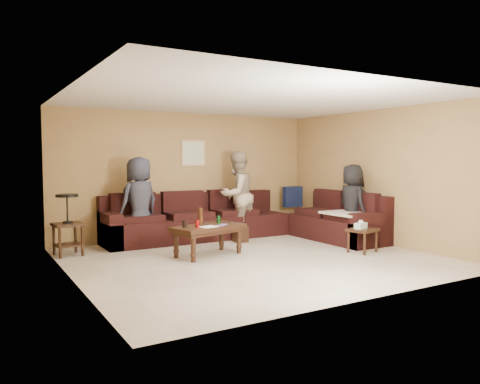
{
  "coord_description": "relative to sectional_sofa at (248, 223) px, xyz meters",
  "views": [
    {
      "loc": [
        -3.9,
        -6.22,
        1.58
      ],
      "look_at": [
        0.25,
        0.85,
        1.0
      ],
      "focal_mm": 35.0,
      "sensor_mm": 36.0,
      "label": 1
    }
  ],
  "objects": [
    {
      "name": "room",
      "position": [
        -0.81,
        -1.52,
        1.34
      ],
      "size": [
        5.6,
        5.5,
        2.5
      ],
      "color": "beige",
      "rests_on": "ground"
    },
    {
      "name": "sectional_sofa",
      "position": [
        0.0,
        0.0,
        0.0
      ],
      "size": [
        4.65,
        2.9,
        0.97
      ],
      "color": "black",
      "rests_on": "ground"
    },
    {
      "name": "coffee_table",
      "position": [
        -1.34,
        -0.96,
        0.1
      ],
      "size": [
        1.3,
        0.87,
        0.78
      ],
      "rotation": [
        0.0,
        0.0,
        0.25
      ],
      "color": "black",
      "rests_on": "ground"
    },
    {
      "name": "end_table_left",
      "position": [
        -3.31,
        0.21,
        0.2
      ],
      "size": [
        0.49,
        0.49,
        1.01
      ],
      "rotation": [
        0.0,
        0.0,
        0.1
      ],
      "color": "black",
      "rests_on": "ground"
    },
    {
      "name": "side_table_right",
      "position": [
        1.03,
        -2.03,
        0.03
      ],
      "size": [
        0.58,
        0.52,
        0.55
      ],
      "rotation": [
        0.0,
        0.0,
        0.27
      ],
      "color": "black",
      "rests_on": "ground"
    },
    {
      "name": "waste_bin",
      "position": [
        -0.24,
        -0.13,
        -0.18
      ],
      "size": [
        0.27,
        0.27,
        0.29
      ],
      "primitive_type": "cube",
      "rotation": [
        0.0,
        0.0,
        -0.1
      ],
      "color": "black",
      "rests_on": "ground"
    },
    {
      "name": "wall_art",
      "position": [
        -0.71,
        0.96,
        1.37
      ],
      "size": [
        0.52,
        0.04,
        0.52
      ],
      "color": "tan",
      "rests_on": "ground"
    },
    {
      "name": "person_left",
      "position": [
        -2.04,
        0.38,
        0.48
      ],
      "size": [
        0.92,
        0.76,
        1.62
      ],
      "primitive_type": "imported",
      "rotation": [
        0.0,
        0.0,
        3.5
      ],
      "color": "#2A2D3B",
      "rests_on": "ground"
    },
    {
      "name": "person_middle",
      "position": [
        -0.06,
        0.32,
        0.54
      ],
      "size": [
        1.0,
        0.88,
        1.73
      ],
      "primitive_type": "imported",
      "rotation": [
        0.0,
        0.0,
        3.45
      ],
      "color": "tan",
      "rests_on": "ground"
    },
    {
      "name": "person_right",
      "position": [
        1.56,
        -1.24,
        0.41
      ],
      "size": [
        0.6,
        0.8,
        1.48
      ],
      "primitive_type": "imported",
      "rotation": [
        0.0,
        0.0,
        1.38
      ],
      "color": "black",
      "rests_on": "ground"
    }
  ]
}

